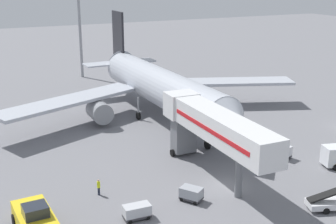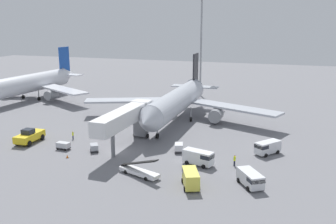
{
  "view_description": "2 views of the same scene",
  "coord_description": "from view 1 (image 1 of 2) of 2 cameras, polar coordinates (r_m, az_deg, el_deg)",
  "views": [
    {
      "loc": [
        -23.11,
        -34.84,
        20.57
      ],
      "look_at": [
        1.52,
        15.83,
        3.25
      ],
      "focal_mm": 48.74,
      "sensor_mm": 36.0,
      "label": 1
    },
    {
      "loc": [
        28.47,
        -57.17,
        22.74
      ],
      "look_at": [
        3.63,
        16.43,
        3.77
      ],
      "focal_mm": 40.33,
      "sensor_mm": 36.0,
      "label": 2
    }
  ],
  "objects": [
    {
      "name": "ground_plane",
      "position": [
        46.59,
        6.93,
        -9.24
      ],
      "size": [
        300.0,
        300.0,
        0.0
      ],
      "primitive_type": "plane",
      "color": "slate"
    },
    {
      "name": "baggage_cart_outer_right",
      "position": [
        54.38,
        13.91,
        -4.73
      ],
      "size": [
        1.99,
        2.53,
        1.49
      ],
      "color": "#38383D",
      "rests_on": "ground"
    },
    {
      "name": "baggage_cart_far_center",
      "position": [
        43.4,
        2.93,
        -10.13
      ],
      "size": [
        2.2,
        2.4,
        1.31
      ],
      "color": "#38383D",
      "rests_on": "ground"
    },
    {
      "name": "jet_bridge",
      "position": [
        47.03,
        5.33,
        -1.64
      ],
      "size": [
        3.66,
        18.82,
        7.35
      ],
      "color": "silver",
      "rests_on": "ground"
    },
    {
      "name": "ground_crew_worker_foreground",
      "position": [
        44.79,
        -8.67,
        -9.23
      ],
      "size": [
        0.43,
        0.43,
        1.63
      ],
      "color": "#1E2333",
      "rests_on": "ground"
    },
    {
      "name": "pushback_tug",
      "position": [
        39.53,
        -16.23,
        -12.87
      ],
      "size": [
        3.23,
        6.49,
        2.75
      ],
      "color": "yellow",
      "rests_on": "ground"
    },
    {
      "name": "airplane_at_gate",
      "position": [
        66.03,
        -1.22,
        3.23
      ],
      "size": [
        47.16,
        41.93,
        14.24
      ],
      "color": "#B7BCC6",
      "rests_on": "ground"
    },
    {
      "name": "baggage_cart_far_left",
      "position": [
        40.52,
        -3.91,
        -12.27
      ],
      "size": [
        2.42,
        1.36,
        1.3
      ],
      "color": "#38383D",
      "rests_on": "ground"
    }
  ]
}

